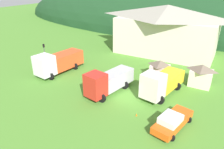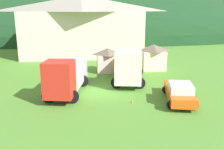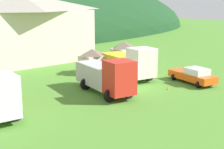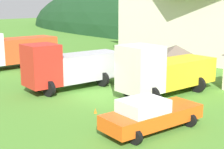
% 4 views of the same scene
% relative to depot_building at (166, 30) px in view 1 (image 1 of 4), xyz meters
% --- Properties ---
extents(ground_plane, '(200.00, 200.00, 0.00)m').
position_rel_depot_building_xyz_m(ground_plane, '(1.53, -18.79, -4.79)').
color(ground_plane, '#4C842D').
extents(forested_hill_backdrop, '(145.68, 60.00, 31.31)m').
position_rel_depot_building_xyz_m(forested_hill_backdrop, '(1.53, 36.95, -4.79)').
color(forested_hill_backdrop, '#193D1E').
rests_on(forested_hill_backdrop, ground).
extents(depot_building, '(19.51, 9.75, 9.29)m').
position_rel_depot_building_xyz_m(depot_building, '(0.00, 0.00, 0.00)').
color(depot_building, beige).
rests_on(depot_building, ground).
extents(play_shed_cream, '(3.04, 2.42, 3.13)m').
position_rel_depot_building_xyz_m(play_shed_cream, '(8.53, -11.01, -3.18)').
color(play_shed_cream, beige).
rests_on(play_shed_cream, ground).
extents(play_shed_pink, '(2.72, 2.30, 2.85)m').
position_rel_depot_building_xyz_m(play_shed_pink, '(2.92, -11.57, -3.32)').
color(play_shed_pink, beige).
rests_on(play_shed_pink, ground).
extents(heavy_rig_white, '(3.93, 8.25, 3.46)m').
position_rel_depot_building_xyz_m(heavy_rig_white, '(-11.50, -17.39, -2.99)').
color(heavy_rig_white, white).
rests_on(heavy_rig_white, ground).
extents(crane_truck_red, '(3.81, 7.64, 3.41)m').
position_rel_depot_building_xyz_m(crane_truck_red, '(-1.40, -19.11, -3.10)').
color(crane_truck_red, red).
rests_on(crane_truck_red, ground).
extents(heavy_rig_striped, '(4.03, 7.80, 3.54)m').
position_rel_depot_building_xyz_m(heavy_rig_striped, '(4.58, -16.12, -3.09)').
color(heavy_rig_striped, silver).
rests_on(heavy_rig_striped, ground).
extents(service_pickup_orange, '(3.05, 5.61, 1.66)m').
position_rel_depot_building_xyz_m(service_pickup_orange, '(7.72, -22.02, -3.96)').
color(service_pickup_orange, '#EA5515').
rests_on(service_pickup_orange, ground).
extents(traffic_light_west, '(0.20, 0.32, 4.11)m').
position_rel_depot_building_xyz_m(traffic_light_west, '(-14.60, -17.05, -2.26)').
color(traffic_light_west, '#4C4C51').
rests_on(traffic_light_west, ground).
extents(traffic_cone_near_pickup, '(0.36, 0.36, 0.58)m').
position_rel_depot_building_xyz_m(traffic_cone_near_pickup, '(3.89, -21.91, -4.79)').
color(traffic_cone_near_pickup, orange).
rests_on(traffic_cone_near_pickup, ground).
extents(traffic_cone_mid_row, '(0.36, 0.36, 0.52)m').
position_rel_depot_building_xyz_m(traffic_cone_mid_row, '(7.37, -18.73, -4.79)').
color(traffic_cone_mid_row, orange).
rests_on(traffic_cone_mid_row, ground).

